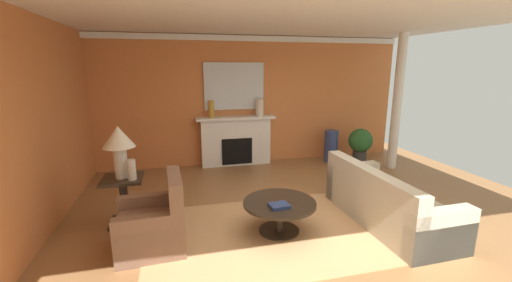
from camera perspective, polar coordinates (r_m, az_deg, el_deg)
The scene contains 20 objects.
ground_plane at distance 4.97m, azimuth 7.32°, elevation -13.98°, with size 8.90×8.90×0.00m, color olive.
wall_fireplace at distance 7.60m, azimuth -1.34°, elevation 7.16°, with size 7.44×0.12×2.94m, color #CC723D.
wall_window at distance 4.83m, azimuth -35.94°, elevation 1.28°, with size 0.12×7.00×2.94m, color #CC723D.
ceiling_panel at distance 4.77m, azimuth 7.03°, elevation 21.68°, with size 7.44×7.00×0.06m, color white.
crown_moulding at distance 7.50m, azimuth -1.26°, elevation 17.72°, with size 7.44×0.08×0.12m, color white.
area_rug at distance 4.67m, azimuth 4.11°, elevation -15.67°, with size 3.59×2.23×0.01m, color tan.
fireplace at distance 7.48m, azimuth -3.57°, elevation -0.19°, with size 1.80×0.35×1.14m.
mantel_mirror at distance 7.41m, azimuth -3.89°, elevation 9.66°, with size 1.37×0.04×1.05m, color silver.
sofa at distance 5.14m, azimuth 21.94°, elevation -10.24°, with size 0.94×2.12×0.85m.
armchair_near_window at distance 4.36m, azimuth -17.61°, elevation -14.08°, with size 0.84×0.84×0.95m.
coffee_table at distance 4.53m, azimuth 4.18°, elevation -12.00°, with size 1.00×1.00×0.45m.
side_table at distance 5.11m, azimuth -22.32°, elevation -9.19°, with size 0.56×0.56×0.70m.
table_lamp at distance 4.87m, azimuth -23.15°, elevation -0.15°, with size 0.44×0.44×0.75m.
vase_mantel_right at distance 7.41m, azimuth 0.62°, elevation 5.94°, with size 0.18×0.18×0.39m, color beige.
vase_mantel_left at distance 7.21m, azimuth -7.91°, elevation 5.62°, with size 0.12×0.12×0.39m, color #B7892D.
vase_tall_corner at distance 7.96m, azimuth 13.15°, elevation -0.87°, with size 0.33×0.33×0.76m, color navy.
vase_on_side_table at distance 4.83m, azimuth -21.20°, elevation -4.76°, with size 0.12×0.12×0.29m, color beige.
book_red_cover at distance 4.31m, azimuth 4.15°, elevation -11.36°, with size 0.25×0.20×0.04m, color navy.
potted_plant at distance 7.98m, azimuth 18.00°, elevation -0.33°, with size 0.56×0.56×0.83m.
column_white at distance 7.72m, azimuth 23.73°, elevation 6.17°, with size 0.20×0.20×2.94m, color white.
Camera 1 is at (-1.66, -4.11, 2.25)m, focal length 22.57 mm.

